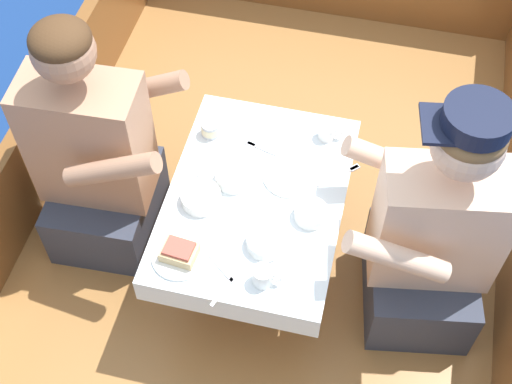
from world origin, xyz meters
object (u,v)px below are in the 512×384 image
coffee_cup_port (327,131)px  coffee_cup_starboard (263,276)px  sandwich (179,252)px  person_port (96,159)px  person_starboard (432,238)px  tin_can (211,129)px

coffee_cup_port → coffee_cup_starboard: coffee_cup_starboard is taller
sandwich → coffee_cup_starboard: (0.28, -0.03, 0.00)m
person_port → coffee_cup_port: 0.83m
person_starboard → sandwich: (-0.77, -0.27, 0.06)m
coffee_cup_port → tin_can: same height
person_port → coffee_cup_starboard: person_port is taller
coffee_cup_port → tin_can: 0.42m
coffee_cup_starboard → tin_can: coffee_cup_starboard is taller
person_starboard → sandwich: 0.82m
sandwich → coffee_cup_port: size_ratio=1.33×
tin_can → coffee_cup_starboard: bearing=-59.7°
person_port → tin_can: person_port is taller
person_starboard → coffee_cup_starboard: 0.58m
person_port → coffee_cup_starboard: (0.69, -0.36, 0.06)m
person_port → tin_can: 0.42m
person_port → coffee_cup_starboard: bearing=-30.4°
sandwich → person_port: bearing=141.2°
sandwich → coffee_cup_port: 0.70m
sandwich → coffee_cup_starboard: bearing=-5.2°
coffee_cup_starboard → tin_can: (-0.32, 0.54, -0.01)m
coffee_cup_starboard → sandwich: bearing=174.8°
person_starboard → sandwich: bearing=10.0°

